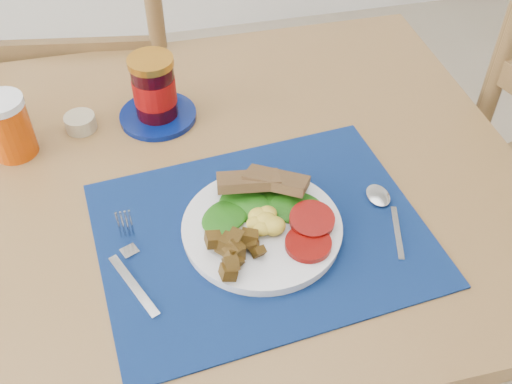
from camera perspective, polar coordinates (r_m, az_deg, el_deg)
table at (r=1.09m, az=-12.18°, el=-2.88°), size 1.40×0.90×0.75m
chair_far at (r=1.60m, az=-15.22°, el=10.38°), size 0.50×0.48×1.18m
placemat at (r=0.94m, az=0.56°, el=-3.92°), size 0.54×0.44×0.00m
breakfast_plate at (r=0.92m, az=0.33°, el=-3.36°), size 0.25×0.25×0.06m
fork at (r=0.92m, az=-11.83°, el=-6.66°), size 0.06×0.18×0.00m
spoon at (r=0.99m, az=12.10°, el=-1.50°), size 0.04×0.16×0.00m
juice_glass at (r=1.13m, az=-22.49°, el=5.64°), size 0.08×0.08×0.11m
ramekin at (r=1.17m, az=-16.38°, el=6.37°), size 0.06×0.06×0.03m
jam_on_saucer at (r=1.14m, az=-9.61°, el=9.30°), size 0.15×0.15×0.13m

